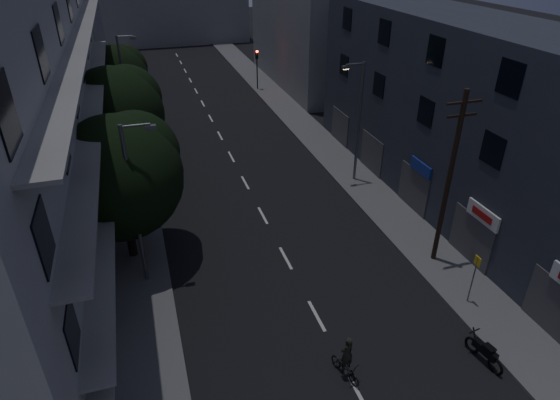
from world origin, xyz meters
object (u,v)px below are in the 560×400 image
cyclist (346,363)px  bus_stop_sign (475,271)px  motorcycle (484,352)px  utility_pole (449,178)px

cyclist → bus_stop_sign: bearing=-0.6°
motorcycle → cyclist: bearing=161.0°
bus_stop_sign → motorcycle: (-1.54, -3.04, -1.40)m
utility_pole → cyclist: 10.13m
motorcycle → cyclist: cyclist is taller
utility_pole → motorcycle: bearing=-106.8°
utility_pole → cyclist: bearing=-144.2°
utility_pole → bus_stop_sign: size_ratio=3.56×
motorcycle → utility_pole: bearing=64.4°
bus_stop_sign → cyclist: (-7.10, -2.04, -1.21)m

